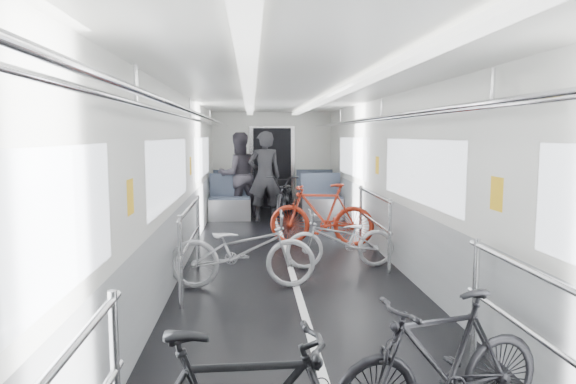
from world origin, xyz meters
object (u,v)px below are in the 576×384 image
(bike_right_mid, at_px, (341,239))
(bike_right_far, at_px, (321,215))
(bike_right_near, at_px, (441,363))
(person_standing, at_px, (265,176))
(bike_aisle, at_px, (286,198))
(person_seated, at_px, (238,175))
(bike_left_far, at_px, (243,250))

(bike_right_mid, relative_size, bike_right_far, 0.88)
(bike_right_near, distance_m, person_standing, 7.97)
(bike_aisle, bearing_deg, person_standing, -167.97)
(bike_right_mid, height_order, person_seated, person_seated)
(bike_aisle, xyz_separation_m, person_seated, (-1.01, 0.53, 0.44))
(person_seated, bearing_deg, bike_right_near, 82.08)
(bike_right_mid, xyz_separation_m, bike_right_far, (-0.07, 1.46, 0.12))
(bike_right_near, height_order, bike_right_far, bike_right_far)
(bike_right_mid, distance_m, person_standing, 4.11)
(bike_aisle, distance_m, person_standing, 0.64)
(bike_right_far, xyz_separation_m, bike_aisle, (-0.42, 2.50, -0.02))
(bike_right_far, bearing_deg, bike_right_near, 13.57)
(bike_right_mid, distance_m, bike_aisle, 3.99)
(bike_right_near, bearing_deg, person_standing, 171.20)
(bike_right_mid, bearing_deg, bike_aisle, -177.32)
(bike_right_mid, distance_m, person_seated, 4.77)
(person_seated, bearing_deg, bike_right_far, 97.83)
(bike_right_mid, height_order, person_standing, person_standing)
(bike_right_far, bearing_deg, person_standing, -147.12)
(bike_left_far, height_order, bike_right_mid, bike_left_far)
(bike_left_far, height_order, person_standing, person_standing)
(bike_right_far, bearing_deg, bike_aisle, -156.78)
(bike_right_far, distance_m, bike_aisle, 2.54)
(bike_right_near, xyz_separation_m, bike_right_far, (0.00, 5.41, 0.08))
(bike_right_near, relative_size, bike_right_far, 0.85)
(bike_right_near, height_order, person_standing, person_standing)
(bike_right_mid, xyz_separation_m, person_seated, (-1.51, 4.49, 0.54))
(bike_left_far, bearing_deg, person_seated, 3.75)
(bike_left_far, distance_m, bike_right_near, 3.38)
(person_standing, height_order, person_seated, person_standing)
(bike_right_near, relative_size, person_standing, 0.77)
(bike_right_mid, bearing_deg, person_standing, -171.00)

